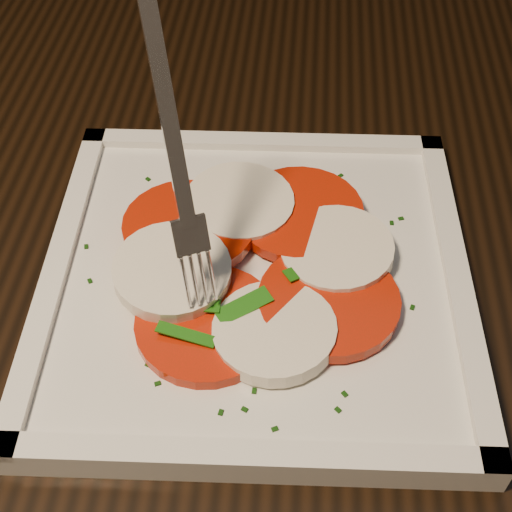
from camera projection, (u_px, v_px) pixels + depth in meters
name	position (u px, v px, depth m)	size (l,w,h in m)	color
ground	(275.00, 498.00, 1.14)	(6.00, 6.00, 0.00)	black
table	(353.00, 304.00, 0.58)	(1.22, 0.84, 0.75)	black
plate	(256.00, 279.00, 0.46)	(0.27, 0.27, 0.01)	white
caprese_salad	(256.00, 263.00, 0.45)	(0.21, 0.21, 0.02)	#BD1804
fork	(172.00, 148.00, 0.38)	(0.03, 0.07, 0.16)	white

